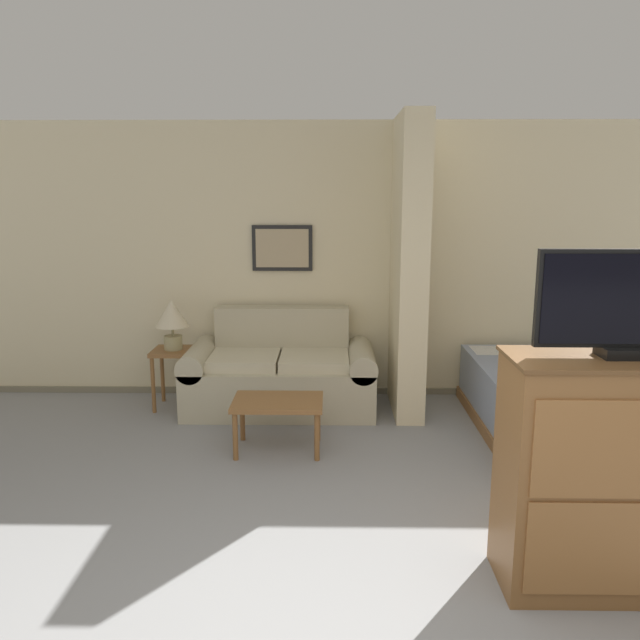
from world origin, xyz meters
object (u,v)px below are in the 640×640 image
Objects in this scene: bed at (591,401)px; table_lamp at (172,317)px; couch at (280,374)px; tv_dresser at (614,474)px; coffee_table at (278,406)px; backpack at (564,349)px; tv at (631,304)px.

table_lamp is at bearing 171.04° from bed.
couch is 3.75× the size of table_lamp.
tv_dresser is 0.62× the size of bed.
tv_dresser reaches higher than coffee_table.
backpack is (2.33, -0.60, 0.39)m from couch.
coffee_table is 2.66m from tv.
couch is 1.97× the size of tv.
bed is (2.54, 0.41, -0.08)m from coffee_table.
tv_dresser is at bearing -90.00° from tv.
backpack is (0.50, 2.03, -0.72)m from tv.
coffee_table is 2.58m from bed.
couch is at bearing 0.08° from table_lamp.
table_lamp is 1.23× the size of backpack.
bed is 0.52m from backpack.
couch is at bearing 124.91° from tv_dresser.
couch is 2.44m from backpack.
coffee_table is 0.36× the size of bed.
tv reaches higher than tv_dresser.
tv_dresser is at bearing -42.92° from coffee_table.
tv_dresser reaches higher than table_lamp.
couch is at bearing 167.74° from bed.
tv is (2.81, -2.63, 0.59)m from table_lamp.
couch is 3.22m from tv_dresser.
coffee_table is 0.78× the size of tv.
tv is (1.78, -1.65, 1.09)m from coffee_table.
backpack is (3.30, -0.60, -0.13)m from table_lamp.
couch reaches higher than bed.
tv is at bearing -42.91° from coffee_table.
tv_dresser is at bearing -103.72° from backpack.
coffee_table is at bearing 137.09° from tv.
bed reaches higher than coffee_table.
tv_dresser reaches higher than couch.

